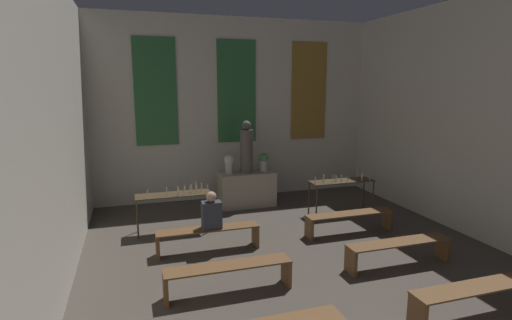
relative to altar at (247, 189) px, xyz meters
The scene contains 15 objects.
wall_back 2.25m from the altar, 90.00° to the left, with size 7.83×0.16×4.86m.
wall_left 5.84m from the altar, 134.59° to the right, with size 0.12×9.96×4.86m.
wall_right 5.84m from the altar, 45.41° to the right, with size 0.12×9.96×4.86m.
altar is the anchor object (origin of this frame).
statue 1.05m from the altar, ahead, with size 0.33×0.33×1.32m.
flower_vase_left 0.85m from the altar, behind, with size 0.25×0.25×0.48m.
flower_vase_right 0.85m from the altar, ahead, with size 0.25×0.25×0.48m.
candle_rack_left 2.41m from the altar, 146.00° to the right, with size 1.57×0.48×1.03m.
candle_rack_right 2.42m from the altar, 33.79° to the right, with size 1.57×0.48×1.03m.
pew_second_right 6.01m from the altar, 75.51° to the right, with size 1.92×0.36×0.45m.
pew_third_left 4.46m from the altar, 109.71° to the right, with size 1.92×0.36×0.45m.
pew_third_right 4.46m from the altar, 70.29° to the right, with size 1.92×0.36×0.45m.
pew_back_left 2.99m from the altar, 120.24° to the right, with size 1.92×0.36×0.45m.
pew_back_right 2.99m from the altar, 59.76° to the right, with size 1.92×0.36×0.45m.
person_seated 2.97m from the altar, 119.00° to the right, with size 0.36×0.24×0.70m.
Camera 1 is at (-2.78, -0.84, 3.09)m, focal length 28.00 mm.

